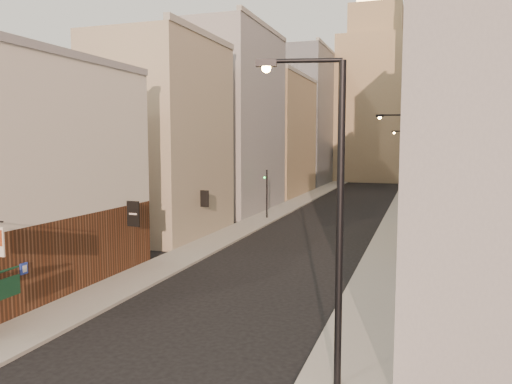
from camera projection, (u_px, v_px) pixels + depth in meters
name	position (u px, v px, depth m)	size (l,w,h in m)	color
sidewalk_left	(305.00, 199.00, 67.79)	(3.00, 140.00, 0.15)	gray
sidewalk_right	(405.00, 202.00, 63.66)	(3.00, 140.00, 0.15)	gray
near_building_left	(14.00, 177.00, 25.24)	(8.30, 23.04, 12.30)	brown
left_bldg_beige	(162.00, 139.00, 41.39)	(8.00, 12.00, 16.00)	tan
left_bldg_grey	(232.00, 122.00, 56.28)	(8.00, 16.00, 20.00)	gray
left_bldg_tan	(277.00, 137.00, 73.40)	(8.00, 18.00, 17.00)	#9C825B
left_bldg_wingrid	(307.00, 119.00, 91.91)	(8.00, 20.00, 24.00)	gray
right_bldg_grey	(510.00, 136.00, 20.57)	(8.00, 16.00, 16.00)	gray
right_bldg_beige	(472.00, 112.00, 37.34)	(8.00, 16.00, 20.00)	tan
right_bldg_wingrid	(457.00, 95.00, 55.90)	(8.00, 20.00, 26.00)	gray
highrise	(490.00, 29.00, 79.12)	(21.00, 23.00, 51.20)	gray
clock_tower	(375.00, 92.00, 99.16)	(14.00, 14.00, 44.90)	#9C825B
white_tower	(435.00, 76.00, 82.37)	(8.00, 8.00, 41.50)	silver
streetlamp_near	(331.00, 205.00, 15.17)	(2.65, 0.81, 10.26)	black
streetlamp_mid	(402.00, 166.00, 41.75)	(2.62, 0.68, 10.06)	black
streetlamp_far	(408.00, 164.00, 58.39)	(2.26, 1.02, 9.06)	black
traffic_light_left	(267.00, 185.00, 49.98)	(0.56, 0.47, 5.00)	black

